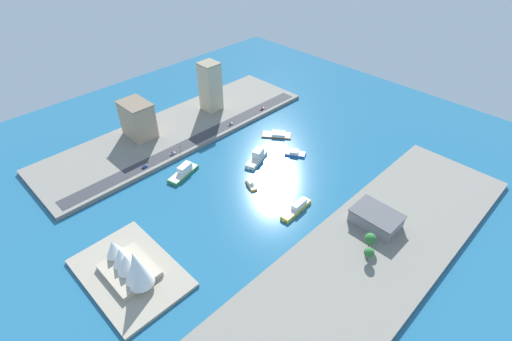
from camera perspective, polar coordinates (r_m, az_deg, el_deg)
ground_plane at (r=279.04m, az=0.14°, el=-1.47°), size 440.00×440.00×0.00m
quay_west at (r=239.40m, az=16.99°, el=-11.43°), size 70.00×240.00×3.01m
quay_east at (r=340.25m, az=-11.46°, el=5.99°), size 70.00×240.00×3.01m
peninsula_point at (r=231.33m, az=-18.11°, el=-14.22°), size 66.24×44.54×2.00m
road_strip at (r=321.06m, az=-8.80°, el=4.57°), size 12.01×228.00×0.15m
water_taxi_orange at (r=273.42m, az=-0.78°, el=-2.06°), size 13.57×8.65×3.74m
ferry_white_commuter at (r=296.73m, az=0.12°, el=1.96°), size 15.48×26.80×8.37m
ferry_green_doubledeck at (r=287.82m, az=-10.66°, el=-0.18°), size 15.25×28.40×7.54m
ferry_yellow_fast at (r=255.31m, az=6.03°, el=-5.59°), size 7.87×28.15×5.70m
barge_flat_brown at (r=327.49m, az=3.16°, el=5.34°), size 25.55×22.89×3.34m
catamaran_blue at (r=305.65m, az=5.83°, el=2.58°), size 17.39×14.50×3.69m
warehouse_low_gray at (r=250.67m, az=17.36°, el=-6.76°), size 29.11×20.59×9.21m
office_block_beige at (r=355.05m, az=-6.78°, el=12.25°), size 16.38×15.95×44.15m
apartment_midrise_tan at (r=329.84m, az=-17.12°, el=7.25°), size 27.62×19.67×29.83m
hatchback_blue at (r=297.39m, az=-16.20°, el=0.56°), size 1.95×4.36×1.50m
pickup_red at (r=360.51m, az=0.88°, el=9.14°), size 1.98×4.40×1.41m
van_white at (r=306.44m, az=-12.29°, el=2.51°), size 1.76×4.48×1.52m
sedan_silver at (r=337.55m, az=-3.85°, el=6.91°), size 1.95×4.68×1.52m
traffic_light_waterfront at (r=304.29m, az=-11.17°, el=3.19°), size 0.36×0.36×6.50m
opera_landmark at (r=221.71m, az=-18.15°, el=-13.16°), size 40.61×24.12×25.52m
park_tree_cluster at (r=231.71m, az=16.51°, el=-10.37°), size 10.99×15.06×10.30m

